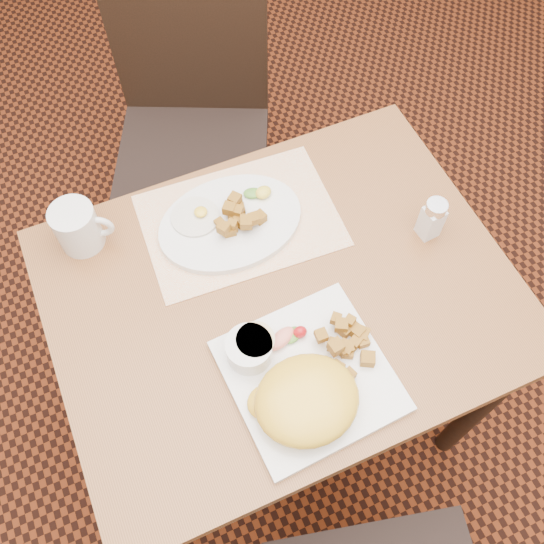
{
  "coord_description": "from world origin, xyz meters",
  "views": [
    {
      "loc": [
        -0.24,
        -0.5,
        1.81
      ],
      "look_at": [
        -0.02,
        0.01,
        0.82
      ],
      "focal_mm": 40.0,
      "sensor_mm": 36.0,
      "label": 1
    }
  ],
  "objects": [
    {
      "name": "coffee_mug",
      "position": [
        -0.33,
        0.27,
        0.8
      ],
      "size": [
        0.12,
        0.09,
        0.1
      ],
      "color": "silver",
      "rests_on": "table"
    },
    {
      "name": "ramekin",
      "position": [
        -0.11,
        -0.1,
        0.79
      ],
      "size": [
        0.09,
        0.09,
        0.05
      ],
      "color": "silver",
      "rests_on": "plate_square"
    },
    {
      "name": "ground",
      "position": [
        0.0,
        0.0,
        0.0
      ],
      "size": [
        8.0,
        8.0,
        0.0
      ],
      "primitive_type": "plane",
      "color": "black",
      "rests_on": "ground"
    },
    {
      "name": "plate_oval",
      "position": [
        -0.04,
        0.18,
        0.76
      ],
      "size": [
        0.31,
        0.23,
        0.02
      ],
      "primitive_type": null,
      "rotation": [
        0.0,
        0.0,
        0.02
      ],
      "color": "silver",
      "rests_on": "placemat"
    },
    {
      "name": "home_fries_sq",
      "position": [
        0.06,
        -0.16,
        0.78
      ],
      "size": [
        0.1,
        0.13,
        0.04
      ],
      "color": "#A26B1A",
      "rests_on": "plate_square"
    },
    {
      "name": "fried_egg",
      "position": [
        -0.1,
        0.22,
        0.77
      ],
      "size": [
        0.1,
        0.1,
        0.02
      ],
      "color": "white",
      "rests_on": "plate_oval"
    },
    {
      "name": "placemat",
      "position": [
        -0.01,
        0.19,
        0.75
      ],
      "size": [
        0.42,
        0.3,
        0.0
      ],
      "primitive_type": "cube",
      "rotation": [
        0.0,
        0.0,
        -0.06
      ],
      "color": "white",
      "rests_on": "table"
    },
    {
      "name": "plate_square",
      "position": [
        -0.03,
        -0.18,
        0.76
      ],
      "size": [
        0.29,
        0.29,
        0.02
      ],
      "primitive_type": "cube",
      "rotation": [
        0.0,
        0.0,
        0.05
      ],
      "color": "silver",
      "rests_on": "table"
    },
    {
      "name": "garnish_ov",
      "position": [
        0.04,
        0.22,
        0.78
      ],
      "size": [
        0.07,
        0.05,
        0.02
      ],
      "color": "#387223",
      "rests_on": "plate_oval"
    },
    {
      "name": "hollandaise_mound",
      "position": [
        -0.06,
        -0.23,
        0.8
      ],
      "size": [
        0.19,
        0.16,
        0.07
      ],
      "color": "yellow",
      "rests_on": "plate_square"
    },
    {
      "name": "table",
      "position": [
        0.0,
        0.0,
        0.64
      ],
      "size": [
        0.9,
        0.7,
        0.75
      ],
      "color": "brown",
      "rests_on": "ground"
    },
    {
      "name": "salt_shaker",
      "position": [
        0.33,
        0.01,
        0.8
      ],
      "size": [
        0.05,
        0.05,
        0.1
      ],
      "color": "white",
      "rests_on": "table"
    },
    {
      "name": "home_fries_ov",
      "position": [
        -0.02,
        0.17,
        0.79
      ],
      "size": [
        0.11,
        0.09,
        0.04
      ],
      "color": "#A26B1A",
      "rests_on": "plate_oval"
    },
    {
      "name": "garnish_sq",
      "position": [
        -0.03,
        -0.1,
        0.78
      ],
      "size": [
        0.08,
        0.05,
        0.03
      ],
      "color": "#387223",
      "rests_on": "plate_square"
    },
    {
      "name": "chair_far",
      "position": [
        0.04,
        0.71,
        0.54
      ],
      "size": [
        0.56,
        0.57,
        0.97
      ],
      "rotation": [
        0.0,
        0.0,
        2.71
      ],
      "color": "black",
      "rests_on": "ground"
    }
  ]
}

